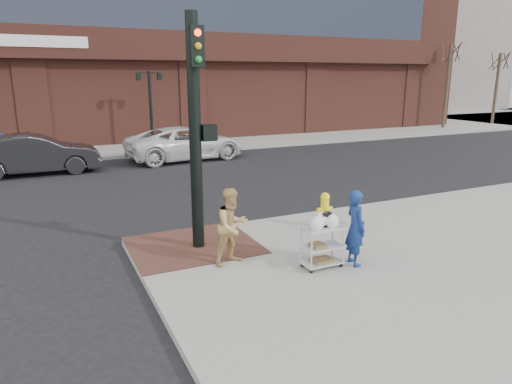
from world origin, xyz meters
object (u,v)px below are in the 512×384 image
utility_cart (322,243)px  traffic_signal_pole (196,127)px  minivan_white (186,143)px  sedan_dark (35,154)px  fire_hydrant (325,210)px  woman_blue (355,228)px  lamp_post (150,101)px  pedestrian_tan (232,226)px

utility_cart → traffic_signal_pole: bearing=130.7°
traffic_signal_pole → minivan_white: traffic_signal_pole is taller
sedan_dark → fire_hydrant: size_ratio=5.49×
traffic_signal_pole → minivan_white: 12.29m
utility_cart → woman_blue: bearing=-12.6°
woman_blue → minivan_white: bearing=5.5°
lamp_post → pedestrian_tan: (-2.17, -16.40, -1.68)m
traffic_signal_pole → pedestrian_tan: traffic_signal_pole is taller
pedestrian_tan → fire_hydrant: (2.99, 1.12, -0.33)m
minivan_white → utility_cart: bearing=168.2°
pedestrian_tan → fire_hydrant: size_ratio=1.75×
utility_cart → fire_hydrant: size_ratio=1.25×
lamp_post → sedan_dark: lamp_post is taller
pedestrian_tan → fire_hydrant: pedestrian_tan is taller
traffic_signal_pole → sedan_dark: (-3.24, 11.02, -2.01)m
lamp_post → utility_cart: 17.49m
woman_blue → minivan_white: 13.99m
utility_cart → fire_hydrant: utility_cart is taller
fire_hydrant → lamp_post: bearing=93.1°
woman_blue → minivan_white: woman_blue is taller
utility_cart → sedan_dark: bearing=111.1°
minivan_white → fire_hydrant: (0.04, -11.72, -0.17)m
woman_blue → fire_hydrant: size_ratio=1.72×
woman_blue → pedestrian_tan: pedestrian_tan is taller
traffic_signal_pole → utility_cart: size_ratio=4.44×
minivan_white → utility_cart: size_ratio=5.02×
traffic_signal_pole → fire_hydrant: (3.30, -0.05, -2.22)m
traffic_signal_pole → sedan_dark: bearing=106.4°
traffic_signal_pole → woman_blue: (2.52, -2.29, -1.90)m
woman_blue → utility_cart: size_ratio=1.38×
pedestrian_tan → utility_cart: (1.54, -0.97, -0.28)m
woman_blue → sedan_dark: 14.51m
lamp_post → sedan_dark: bearing=-143.6°
woman_blue → pedestrian_tan: bearing=71.7°
pedestrian_tan → lamp_post: bearing=64.6°
sedan_dark → fire_hydrant: 12.86m
lamp_post → fire_hydrant: 15.43m
fire_hydrant → sedan_dark: bearing=120.6°
lamp_post → fire_hydrant: size_ratio=4.44×
minivan_white → utility_cart: 13.89m
pedestrian_tan → fire_hydrant: 3.21m
sedan_dark → utility_cart: (5.08, -13.16, -0.16)m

